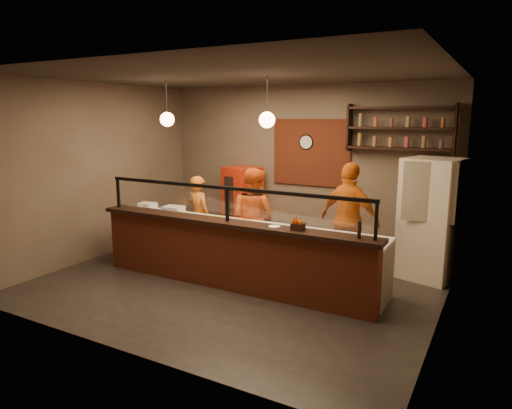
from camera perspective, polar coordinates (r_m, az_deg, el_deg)
The scene contains 29 objects.
floor at distance 7.40m, azimuth -2.22°, elevation -9.62°, with size 6.00×6.00×0.00m, color black.
ceiling at distance 6.95m, azimuth -2.43°, elevation 15.89°, with size 6.00×6.00×0.00m, color #36312A.
wall_back at distance 9.21m, azimuth 5.78°, elevation 4.69°, with size 6.00×6.00×0.00m, color #67594B.
wall_left at distance 8.92m, azimuth -19.09°, elevation 3.93°, with size 5.00×5.00×0.00m, color #67594B.
wall_right at distance 6.04m, azimuth 22.84°, elevation 0.51°, with size 5.00×5.00×0.00m, color #67594B.
wall_front at distance 5.06m, azimuth -17.12°, elevation -1.00°, with size 6.00×6.00×0.00m, color #67594B.
brick_patch at distance 9.08m, azimuth 6.90°, elevation 6.47°, with size 1.60×0.04×1.30m, color maroon.
service_counter at distance 7.00m, azimuth -3.53°, elevation -6.54°, with size 4.60×0.25×1.00m, color maroon.
counter_ledge at distance 6.86m, azimuth -3.58°, elevation -2.32°, with size 4.70×0.37×0.06m, color black.
worktop_cabinet at distance 7.43m, azimuth -1.45°, elevation -6.08°, with size 4.60×0.75×0.85m, color gray.
worktop at distance 7.31m, azimuth -1.47°, elevation -2.71°, with size 4.60×0.75×0.05m, color white.
sneeze_guard at distance 6.79m, azimuth -3.62°, elevation 0.48°, with size 4.50×0.05×0.52m.
wall_shelving at distance 8.42m, azimuth 17.51°, elevation 9.10°, with size 1.84×0.28×0.85m.
wall_clock at distance 9.10m, azimuth 6.32°, elevation 7.76°, with size 0.30×0.30×0.04m, color black.
pendant_left at distance 7.96m, azimuth -11.04°, elevation 10.42°, with size 0.24×0.24×0.77m.
pendant_right at distance 6.90m, azimuth 1.38°, elevation 10.54°, with size 0.24×0.24×0.77m.
cook_left at distance 8.70m, azimuth -7.13°, elevation -1.36°, with size 0.55×0.36×1.51m, color #CD6413.
cook_mid at distance 7.92m, azimuth -0.32°, elevation -1.65°, with size 0.85×0.66×1.74m, color #C64712.
cook_right at distance 7.62m, azimuth 11.60°, elevation -1.86°, with size 1.10×0.46×1.88m, color #CE5F13.
fridge at distance 7.84m, azimuth 20.97°, elevation -1.72°, with size 0.82×0.76×1.96m, color beige.
red_cooler at distance 9.56m, azimuth -1.73°, elevation 0.03°, with size 0.67×0.62×1.57m, color #B3220B.
pizza_dough at distance 7.25m, azimuth -0.44°, elevation -2.56°, with size 0.57×0.57×0.01m, color #F0E0CC.
prep_tub_a at distance 8.64m, azimuth -13.47°, elevation -0.23°, with size 0.27×0.22×0.14m, color white.
prep_tub_b at distance 8.61m, azimuth -13.29°, elevation -0.26°, with size 0.27×0.22×0.14m, color silver.
prep_tub_c at distance 8.05m, azimuth -10.30°, elevation -0.80°, with size 0.33×0.27×0.17m, color silver.
rolling_pin at distance 7.66m, azimuth -4.78°, elevation -1.67°, with size 0.06×0.06×0.36m, color gold.
condiment_caddy at distance 6.32m, azimuth 5.26°, elevation -2.77°, with size 0.18×0.14×0.10m, color black.
pepper_mill at distance 6.01m, azimuth 12.78°, elevation -3.09°, with size 0.05×0.05×0.23m, color black.
small_plate at distance 6.49m, azimuth 2.31°, elevation -2.76°, with size 0.16×0.16×0.01m, color white.
Camera 1 is at (3.59, -5.92, 2.62)m, focal length 32.00 mm.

